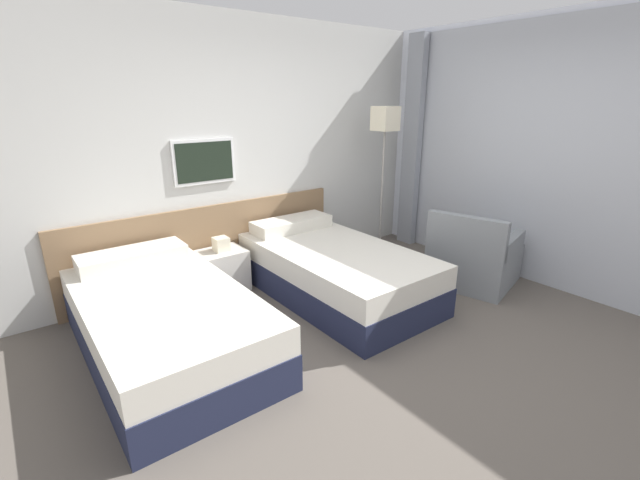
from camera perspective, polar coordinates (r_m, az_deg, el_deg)
ground_plane at (r=3.53m, az=11.61°, el=-14.58°), size 16.00×16.00×0.00m
wall_headboard at (r=4.74m, az=-8.81°, el=10.91°), size 10.00×0.10×2.70m
wall_window at (r=4.88m, az=30.38°, el=9.38°), size 0.21×4.72×2.70m
bed_near_door at (r=3.57m, az=-19.89°, el=-10.18°), size 1.11×2.03×0.63m
bed_near_window at (r=4.29m, az=1.97°, el=-4.04°), size 1.11×2.03×0.63m
nightstand at (r=4.50m, az=-12.79°, el=-3.86°), size 0.45×0.37×0.57m
floor_lamp at (r=5.15m, az=8.63°, el=14.20°), size 0.25×0.25×1.81m
armchair at (r=4.83m, az=19.73°, el=-2.50°), size 0.98×0.96×0.81m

